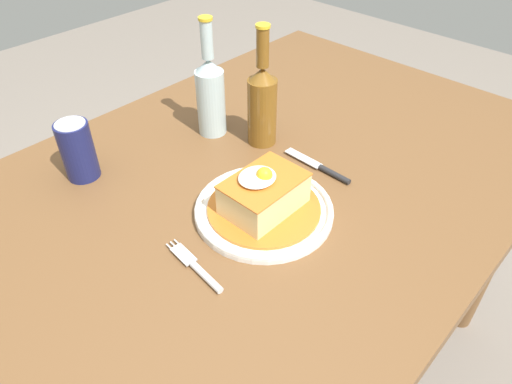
% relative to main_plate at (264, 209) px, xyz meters
% --- Properties ---
extents(ground_plane, '(6.00, 6.00, 0.00)m').
position_rel_main_plate_xyz_m(ground_plane, '(0.03, 0.08, -0.77)').
color(ground_plane, slate).
extents(dining_table, '(1.47, 0.90, 0.76)m').
position_rel_main_plate_xyz_m(dining_table, '(0.03, 0.08, -0.11)').
color(dining_table, brown).
rests_on(dining_table, ground_plane).
extents(main_plate, '(0.26, 0.26, 0.02)m').
position_rel_main_plate_xyz_m(main_plate, '(0.00, 0.00, 0.00)').
color(main_plate, white).
rests_on(main_plate, dining_table).
extents(sandwich_meal, '(0.21, 0.21, 0.09)m').
position_rel_main_plate_xyz_m(sandwich_meal, '(-0.00, 0.00, 0.03)').
color(sandwich_meal, '#C66B23').
rests_on(sandwich_meal, main_plate).
extents(fork, '(0.03, 0.14, 0.01)m').
position_rel_main_plate_xyz_m(fork, '(-0.18, -0.02, -0.00)').
color(fork, silver).
rests_on(fork, dining_table).
extents(knife, '(0.02, 0.17, 0.01)m').
position_rel_main_plate_xyz_m(knife, '(0.18, -0.01, -0.00)').
color(knife, '#262628').
rests_on(knife, dining_table).
extents(soda_can, '(0.07, 0.07, 0.12)m').
position_rel_main_plate_xyz_m(soda_can, '(-0.17, 0.35, 0.05)').
color(soda_can, '#191E51').
rests_on(soda_can, dining_table).
extents(beer_bottle_clear, '(0.06, 0.06, 0.27)m').
position_rel_main_plate_xyz_m(beer_bottle_clear, '(0.13, 0.28, 0.09)').
color(beer_bottle_clear, '#ADC6CC').
rests_on(beer_bottle_clear, dining_table).
extents(beer_bottle_amber, '(0.06, 0.06, 0.27)m').
position_rel_main_plate_xyz_m(beer_bottle_amber, '(0.18, 0.17, 0.09)').
color(beer_bottle_amber, brown).
rests_on(beer_bottle_amber, dining_table).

